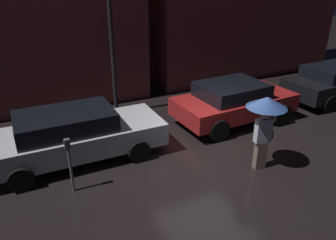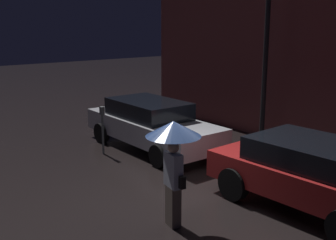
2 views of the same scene
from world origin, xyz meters
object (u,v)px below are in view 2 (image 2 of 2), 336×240
street_lamp_near (267,35)px  parked_car_silver (151,124)px  parking_meter (103,125)px  parked_car_red (312,172)px  pedestrian_with_umbrella (173,144)px

street_lamp_near → parked_car_silver: bearing=-128.5°
parking_meter → street_lamp_near: bearing=59.1°
parked_car_red → street_lamp_near: street_lamp_near is taller
parking_meter → street_lamp_near: (2.34, 3.91, 2.41)m
street_lamp_near → parked_car_red: bearing=-37.0°
parked_car_silver → parking_meter: parked_car_silver is taller
parked_car_silver → pedestrian_with_umbrella: 4.92m
parked_car_silver → parking_meter: (-0.35, -1.40, 0.10)m
pedestrian_with_umbrella → street_lamp_near: street_lamp_near is taller
pedestrian_with_umbrella → parking_meter: pedestrian_with_umbrella is taller
pedestrian_with_umbrella → parking_meter: size_ratio=1.44×
parked_car_red → street_lamp_near: (-3.24, 2.44, 2.51)m
parked_car_silver → parked_car_red: bearing=1.2°
parked_car_silver → parking_meter: size_ratio=3.48×
street_lamp_near → parking_meter: bearing=-120.9°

